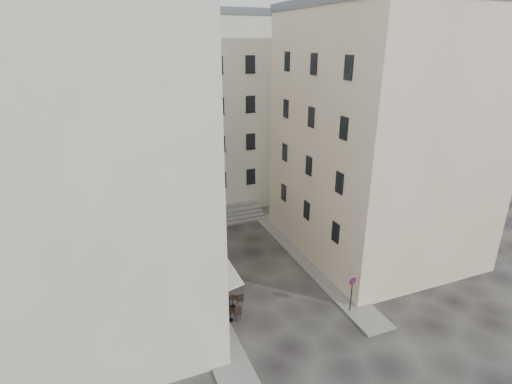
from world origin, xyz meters
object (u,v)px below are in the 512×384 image
bistro_table_a (230,314)px  bistro_table_b (232,301)px  no_parking_sign (352,287)px  pedestrian (220,284)px

bistro_table_a → bistro_table_b: 1.33m
no_parking_sign → bistro_table_a: bearing=154.0°
bistro_table_b → pedestrian: 1.56m
bistro_table_a → pedestrian: (0.19, 2.65, 0.45)m
bistro_table_b → pedestrian: (-0.38, 1.45, 0.45)m
pedestrian → no_parking_sign: bearing=148.9°
no_parking_sign → pedestrian: no_parking_sign is taller
bistro_table_a → bistro_table_b: (0.57, 1.21, 0.00)m
no_parking_sign → bistro_table_b: bearing=143.8°
bistro_table_a → bistro_table_b: size_ratio=0.99×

